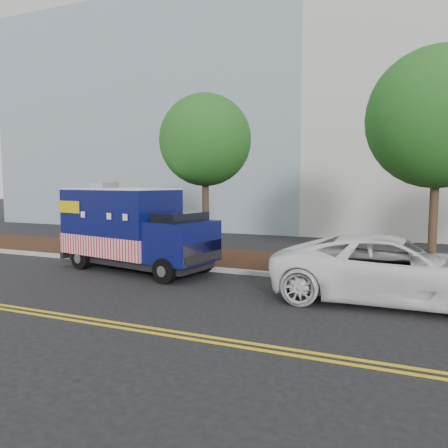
% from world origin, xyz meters
% --- Properties ---
extents(ground, '(120.00, 120.00, 0.00)m').
position_xyz_m(ground, '(0.00, 0.00, 0.00)').
color(ground, black).
rests_on(ground, ground).
extents(curb, '(120.00, 0.18, 0.15)m').
position_xyz_m(curb, '(0.00, 1.40, 0.07)').
color(curb, '#9E9E99').
rests_on(curb, ground).
extents(mulch_strip, '(120.00, 4.00, 0.15)m').
position_xyz_m(mulch_strip, '(0.00, 3.50, 0.07)').
color(mulch_strip, black).
rests_on(mulch_strip, ground).
extents(centerline_near, '(120.00, 0.10, 0.01)m').
position_xyz_m(centerline_near, '(0.00, -4.45, 0.01)').
color(centerline_near, gold).
rests_on(centerline_near, ground).
extents(centerline_far, '(120.00, 0.10, 0.01)m').
position_xyz_m(centerline_far, '(0.00, -4.70, 0.01)').
color(centerline_far, gold).
rests_on(centerline_far, ground).
extents(office_building, '(46.00, 20.00, 30.40)m').
position_xyz_m(office_building, '(2.00, 22.00, 15.20)').
color(office_building, silver).
rests_on(office_building, ground).
extents(tree_b, '(3.44, 3.44, 6.37)m').
position_xyz_m(tree_b, '(0.54, 2.83, 4.63)').
color(tree_b, '#38281C').
rests_on(tree_b, ground).
extents(tree_c, '(4.25, 4.25, 7.13)m').
position_xyz_m(tree_c, '(8.36, 2.71, 5.00)').
color(tree_c, '#38281C').
rests_on(tree_c, ground).
extents(sign_post, '(0.06, 0.06, 2.40)m').
position_xyz_m(sign_post, '(-2.20, 1.98, 1.20)').
color(sign_post, '#473828').
rests_on(sign_post, ground).
extents(food_truck, '(6.10, 3.19, 3.06)m').
position_xyz_m(food_truck, '(-1.29, 0.60, 1.39)').
color(food_truck, black).
rests_on(food_truck, ground).
extents(white_car, '(6.23, 3.03, 1.71)m').
position_xyz_m(white_car, '(7.34, -0.25, 0.85)').
color(white_car, white).
rests_on(white_car, ground).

